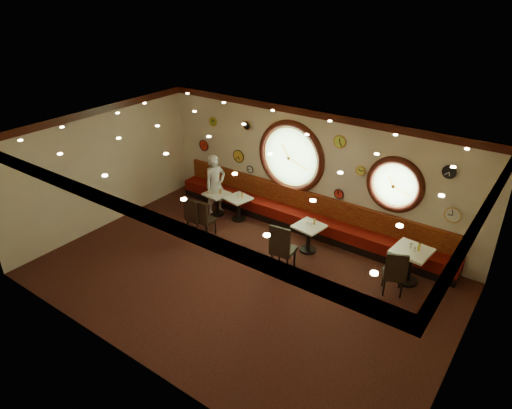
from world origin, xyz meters
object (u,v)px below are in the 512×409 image
at_px(condiment_b_salt, 237,195).
at_px(condiment_a_bottle, 220,192).
at_px(chair_c, 282,245).
at_px(table_d, 410,262).
at_px(table_c, 309,235).
at_px(condiment_a_pepper, 216,191).
at_px(condiment_b_pepper, 239,197).
at_px(condiment_c_salt, 307,222).
at_px(condiment_c_pepper, 311,224).
at_px(condiment_d_salt, 411,246).
at_px(condiment_c_bottle, 314,222).
at_px(condiment_b_bottle, 242,195).
at_px(condiment_a_salt, 216,190).
at_px(condiment_d_pepper, 415,250).
at_px(chair_b, 203,216).
at_px(condiment_d_bottle, 419,247).
at_px(table_a, 217,201).
at_px(table_b, 238,206).
at_px(waiter, 215,185).
at_px(chair_a, 194,214).
at_px(chair_d, 395,271).

height_order(condiment_b_salt, condiment_a_bottle, condiment_a_bottle).
bearing_deg(chair_c, table_d, 20.35).
xyz_separation_m(table_c, condiment_a_pepper, (-3.07, 0.18, 0.27)).
bearing_deg(condiment_b_pepper, condiment_c_salt, -5.11).
relative_size(table_d, condiment_c_pepper, 7.33).
distance_m(condiment_d_salt, condiment_c_bottle, 2.30).
height_order(condiment_b_salt, condiment_b_bottle, condiment_b_bottle).
xyz_separation_m(chair_c, condiment_c_bottle, (0.15, 1.21, 0.11)).
relative_size(condiment_a_salt, condiment_b_pepper, 1.13).
distance_m(condiment_d_pepper, condiment_a_bottle, 5.41).
bearing_deg(table_c, chair_c, -94.23).
bearing_deg(condiment_a_pepper, chair_b, -65.19).
distance_m(condiment_a_bottle, condiment_d_bottle, 5.47).
xyz_separation_m(table_a, table_b, (0.68, 0.12, 0.01)).
distance_m(table_d, condiment_b_salt, 4.82).
height_order(table_b, condiment_c_bottle, condiment_c_bottle).
xyz_separation_m(condiment_c_salt, waiter, (-3.07, 0.21, 0.10)).
relative_size(table_d, chair_b, 1.34).
distance_m(condiment_b_pepper, condiment_c_bottle, 2.40).
distance_m(condiment_a_salt, condiment_c_pepper, 3.19).
distance_m(condiment_a_pepper, condiment_d_bottle, 5.61).
distance_m(condiment_a_salt, condiment_c_salt, 3.07).
distance_m(chair_a, condiment_d_bottle, 5.50).
height_order(chair_b, condiment_d_pepper, chair_b).
distance_m(condiment_d_bottle, waiter, 5.67).
height_order(table_d, condiment_d_salt, condiment_d_salt).
relative_size(chair_d, condiment_c_bottle, 4.25).
relative_size(chair_b, chair_d, 0.94).
relative_size(table_a, waiter, 0.39).
bearing_deg(waiter, condiment_d_salt, -71.78).
distance_m(table_a, condiment_d_pepper, 5.55).
xyz_separation_m(table_c, condiment_d_salt, (2.36, 0.23, 0.44)).
relative_size(condiment_d_salt, condiment_d_bottle, 0.63).
xyz_separation_m(table_a, condiment_b_bottle, (0.75, 0.19, 0.33)).
distance_m(condiment_b_pepper, condiment_c_pepper, 2.37).
relative_size(condiment_c_pepper, condiment_d_bottle, 0.64).
xyz_separation_m(table_b, chair_a, (-0.45, -1.30, 0.17)).
relative_size(chair_d, waiter, 0.38).
bearing_deg(table_c, condiment_c_bottle, 59.83).
relative_size(condiment_b_pepper, waiter, 0.05).
bearing_deg(chair_a, condiment_a_salt, 106.18).
bearing_deg(condiment_a_salt, condiment_d_bottle, -0.10).
height_order(table_d, condiment_c_pepper, table_d).
height_order(table_c, waiter, waiter).
distance_m(table_d, chair_b, 5.09).
height_order(chair_a, condiment_c_pepper, chair_a).
relative_size(condiment_c_pepper, waiter, 0.07).
height_order(table_a, condiment_a_salt, condiment_a_salt).
bearing_deg(waiter, condiment_b_pepper, -72.31).
bearing_deg(condiment_c_bottle, condiment_b_bottle, 174.19).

